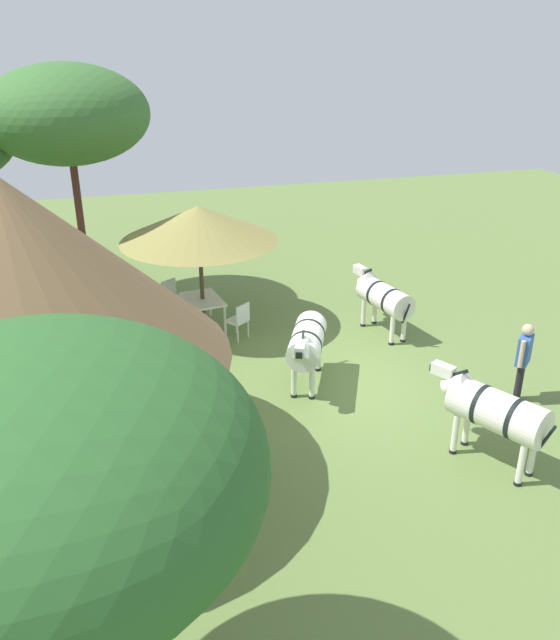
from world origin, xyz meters
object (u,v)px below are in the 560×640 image
object	(u,v)px
patio_dining_table	(203,302)
zebra_nearest_camera	(307,342)
zebra_by_umbrella	(495,411)
zebra_toward_hut	(383,297)
patio_chair_near_hut	(240,319)
patio_chair_near_lawn	(172,295)
shade_umbrella	(199,224)
acacia_tree_left_background	(39,472)
thatched_hut	(20,330)
guest_beside_umbrella	(130,294)
acacia_tree_right_background	(67,115)
standing_watcher	(524,355)

from	to	relation	value
patio_dining_table	zebra_nearest_camera	size ratio (longest dim) A/B	0.66
zebra_by_umbrella	zebra_toward_hut	size ratio (longest dim) A/B	0.94
patio_chair_near_hut	patio_chair_near_lawn	distance (m)	2.30
shade_umbrella	zebra_nearest_camera	distance (m)	4.05
patio_chair_near_hut	acacia_tree_left_background	distance (m)	10.13
patio_chair_near_hut	acacia_tree_left_background	bearing A→B (deg)	-148.88
shade_umbrella	acacia_tree_left_background	distance (m)	10.37
thatched_hut	guest_beside_umbrella	distance (m)	5.83
acacia_tree_left_background	acacia_tree_right_background	bearing A→B (deg)	-0.89
zebra_toward_hut	thatched_hut	bearing A→B (deg)	-165.46
zebra_toward_hut	acacia_tree_left_background	xyz separation A→B (m)	(-8.44, 6.85, 2.60)
shade_umbrella	zebra_nearest_camera	size ratio (longest dim) A/B	1.79
patio_dining_table	shade_umbrella	bearing A→B (deg)	0.00
thatched_hut	patio_dining_table	distance (m)	6.58
zebra_by_umbrella	patio_chair_near_lawn	bearing A→B (deg)	91.24
zebra_nearest_camera	acacia_tree_right_background	world-z (taller)	acacia_tree_right_background
shade_umbrella	patio_chair_near_lawn	size ratio (longest dim) A/B	4.06
thatched_hut	standing_watcher	distance (m)	8.94
acacia_tree_right_background	zebra_by_umbrella	bearing A→B (deg)	-144.51
zebra_toward_hut	acacia_tree_right_background	bearing A→B (deg)	139.33
patio_dining_table	guest_beside_umbrella	bearing A→B (deg)	87.21
shade_umbrella	zebra_nearest_camera	bearing A→B (deg)	-155.43
patio_chair_near_hut	acacia_tree_right_background	xyz separation A→B (m)	(3.08, 3.34, 4.30)
patio_chair_near_hut	zebra_by_umbrella	distance (m)	6.51
patio_chair_near_lawn	acacia_tree_right_background	distance (m)	4.89
patio_chair_near_lawn	zebra_by_umbrella	bearing A→B (deg)	86.24
shade_umbrella	patio_chair_near_lawn	bearing A→B (deg)	33.14
patio_chair_near_hut	patio_chair_near_lawn	xyz separation A→B (m)	(1.88, 1.33, 0.00)
guest_beside_umbrella	zebra_by_umbrella	world-z (taller)	guest_beside_umbrella
patio_chair_near_lawn	zebra_toward_hut	xyz separation A→B (m)	(-2.45, -4.66, 0.39)
standing_watcher	acacia_tree_right_background	world-z (taller)	acacia_tree_right_background
guest_beside_umbrella	zebra_nearest_camera	distance (m)	4.71
patio_dining_table	acacia_tree_right_background	bearing A→B (deg)	50.59
acacia_tree_left_background	acacia_tree_right_background	world-z (taller)	acacia_tree_right_background
zebra_by_umbrella	thatched_hut	bearing A→B (deg)	140.17
patio_chair_near_hut	zebra_toward_hut	xyz separation A→B (m)	(-0.57, -3.33, 0.39)
standing_watcher	zebra_toward_hut	distance (m)	3.82
patio_chair_near_lawn	zebra_by_umbrella	xyz separation A→B (m)	(-7.65, -4.31, 0.48)
zebra_nearest_camera	zebra_toward_hut	world-z (taller)	zebra_nearest_camera
standing_watcher	acacia_tree_left_background	size ratio (longest dim) A/B	0.35
thatched_hut	acacia_tree_right_background	bearing A→B (deg)	-6.29
zebra_toward_hut	patio_dining_table	bearing A→B (deg)	147.80
patio_chair_near_lawn	acacia_tree_right_background	size ratio (longest dim) A/B	0.15
patio_chair_near_hut	zebra_by_umbrella	world-z (taller)	zebra_by_umbrella
acacia_tree_left_background	shade_umbrella	bearing A→B (deg)	-15.87
patio_chair_near_lawn	acacia_tree_right_background	world-z (taller)	acacia_tree_right_background
zebra_nearest_camera	thatched_hut	bearing A→B (deg)	45.11
patio_dining_table	acacia_tree_left_background	xyz separation A→B (m)	(-9.93, 2.82, 2.87)
guest_beside_umbrella	standing_watcher	bearing A→B (deg)	176.45
patio_dining_table	guest_beside_umbrella	xyz separation A→B (m)	(0.08, 1.67, 0.35)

